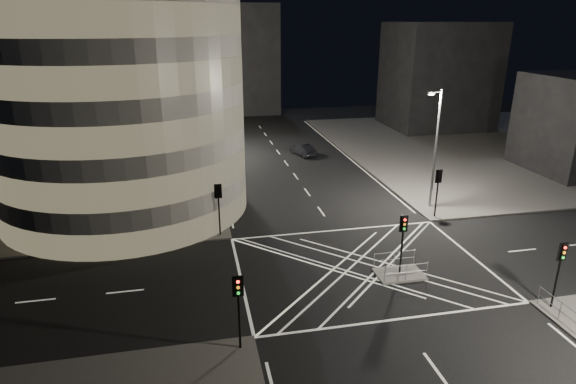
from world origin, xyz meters
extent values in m
plane|color=black|center=(0.00, 0.00, 0.00)|extent=(120.00, 120.00, 0.00)
cube|color=#52504D|center=(-29.00, 27.00, 0.07)|extent=(42.00, 42.00, 0.15)
cube|color=#52504D|center=(29.00, 27.00, 0.07)|extent=(42.00, 42.00, 0.15)
cube|color=slate|center=(2.00, -1.50, 0.07)|extent=(3.00, 2.00, 0.15)
cylinder|color=gray|center=(-16.00, 14.00, 12.65)|extent=(20.00, 20.00, 25.00)
cube|color=gray|center=(-26.00, 24.00, 12.65)|extent=(20.00, 18.00, 25.00)
cube|color=gray|center=(-22.00, 42.00, 11.15)|extent=(24.00, 16.00, 22.00)
cube|color=black|center=(26.00, 40.00, 7.65)|extent=(14.00, 12.00, 15.00)
cube|color=black|center=(-4.00, 58.00, 9.00)|extent=(18.00, 8.00, 18.00)
cylinder|color=black|center=(-10.50, 9.00, 1.84)|extent=(0.32, 0.32, 3.38)
ellipsoid|color=black|center=(-10.50, 9.00, 4.75)|extent=(4.44, 4.44, 5.11)
cylinder|color=black|center=(-10.50, 15.00, 1.83)|extent=(0.32, 0.32, 3.37)
ellipsoid|color=black|center=(-10.50, 15.00, 4.61)|extent=(3.96, 3.96, 4.56)
cylinder|color=black|center=(-10.50, 21.00, 1.79)|extent=(0.32, 0.32, 3.29)
ellipsoid|color=black|center=(-10.50, 21.00, 4.74)|extent=(4.75, 4.75, 5.46)
cylinder|color=black|center=(-10.50, 27.00, 1.78)|extent=(0.32, 0.32, 3.25)
ellipsoid|color=black|center=(-10.50, 27.00, 4.87)|extent=(5.35, 5.35, 6.15)
cylinder|color=black|center=(-10.50, 33.00, 1.68)|extent=(0.32, 0.32, 3.06)
ellipsoid|color=black|center=(-10.50, 33.00, 4.26)|extent=(3.82, 3.82, 4.39)
cylinder|color=black|center=(-8.80, 6.80, 1.65)|extent=(0.12, 0.12, 3.00)
cube|color=black|center=(-8.80, 6.80, 3.60)|extent=(0.28, 0.22, 0.90)
cube|color=black|center=(-8.80, 6.80, 3.60)|extent=(0.55, 0.04, 1.10)
cylinder|color=black|center=(-8.80, -6.80, 1.65)|extent=(0.12, 0.12, 3.00)
cube|color=black|center=(-8.80, -6.80, 3.60)|extent=(0.28, 0.22, 0.90)
cube|color=black|center=(-8.80, -6.80, 3.60)|extent=(0.55, 0.04, 1.10)
cylinder|color=black|center=(8.80, 6.80, 1.65)|extent=(0.12, 0.12, 3.00)
cube|color=black|center=(8.80, 6.80, 3.60)|extent=(0.28, 0.22, 0.90)
cube|color=black|center=(8.80, 6.80, 3.60)|extent=(0.55, 0.04, 1.10)
cylinder|color=black|center=(8.80, -6.80, 1.65)|extent=(0.12, 0.12, 3.00)
cube|color=black|center=(8.80, -6.80, 3.60)|extent=(0.28, 0.22, 0.90)
cube|color=black|center=(8.80, -6.80, 3.60)|extent=(0.55, 0.04, 1.10)
cylinder|color=black|center=(2.00, -1.50, 1.65)|extent=(0.12, 0.12, 3.00)
cube|color=black|center=(2.00, -1.50, 3.60)|extent=(0.28, 0.22, 0.90)
cube|color=black|center=(2.00, -1.50, 3.60)|extent=(0.55, 0.04, 1.10)
cylinder|color=slate|center=(-9.50, 12.00, 5.15)|extent=(0.20, 0.20, 10.00)
cylinder|color=slate|center=(-9.05, 12.00, 10.00)|extent=(0.90, 0.10, 0.10)
cube|color=slate|center=(-8.60, 12.00, 9.90)|extent=(0.50, 0.25, 0.18)
cube|color=white|center=(-8.60, 12.00, 9.79)|extent=(0.42, 0.20, 0.05)
cylinder|color=slate|center=(-9.50, 30.00, 5.15)|extent=(0.20, 0.20, 10.00)
cylinder|color=slate|center=(-9.05, 30.00, 10.00)|extent=(0.90, 0.10, 0.10)
cube|color=slate|center=(-8.60, 30.00, 9.90)|extent=(0.50, 0.25, 0.18)
cube|color=white|center=(-8.60, 30.00, 9.79)|extent=(0.42, 0.20, 0.05)
cylinder|color=slate|center=(9.50, 9.00, 5.15)|extent=(0.20, 0.20, 10.00)
cylinder|color=slate|center=(9.05, 9.00, 10.00)|extent=(0.90, 0.10, 0.10)
cube|color=slate|center=(8.60, 9.00, 9.90)|extent=(0.50, 0.25, 0.18)
cube|color=white|center=(8.60, 9.00, 9.79)|extent=(0.42, 0.20, 0.05)
cube|color=slate|center=(2.00, -2.40, 0.70)|extent=(2.80, 0.06, 1.10)
cube|color=slate|center=(2.00, -0.60, 0.70)|extent=(2.80, 0.06, 1.10)
imported|color=black|center=(2.66, 27.97, 0.68)|extent=(2.62, 4.37, 1.36)
camera|label=1|loc=(-10.51, -26.67, 15.42)|focal=30.00mm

